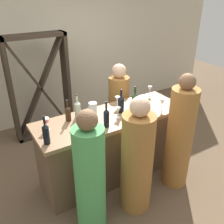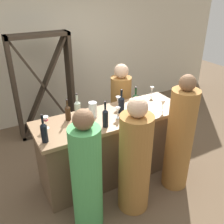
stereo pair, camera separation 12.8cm
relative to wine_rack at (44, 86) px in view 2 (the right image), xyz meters
The scene contains 20 objects.
ground_plane 1.94m from the wine_rack, 74.16° to the right, with size 12.00×12.00×0.00m, color brown.
back_wall 0.87m from the wine_rack, 49.60° to the left, with size 8.00×0.10×2.80m, color beige.
bar_counter 1.77m from the wine_rack, 74.16° to the right, with size 2.08×0.71×0.97m.
wine_rack is the anchor object (origin of this frame).
wine_bottle_leftmost_near_black 1.91m from the wine_rack, 104.68° to the right, with size 0.07×0.07×0.34m.
wine_bottle_second_left_amber_brown 1.49m from the wine_rack, 93.12° to the right, with size 0.07×0.07×0.29m.
wine_bottle_center_clear_pale 1.48m from the wine_rack, 87.76° to the right, with size 0.08×0.08×0.33m.
wine_bottle_second_right_near_black 1.89m from the wine_rack, 82.21° to the right, with size 0.07×0.07×0.34m.
wine_bottle_rightmost_near_black 1.76m from the wine_rack, 69.23° to the right, with size 0.08×0.08×0.33m.
wine_bottle_far_right_olive_green 1.86m from the wine_rack, 63.36° to the right, with size 0.08×0.08×0.34m.
wine_glass_near_left 2.20m from the wine_rack, 58.80° to the right, with size 0.07×0.07×0.17m.
wine_glass_near_center 1.82m from the wine_rack, 73.91° to the right, with size 0.07×0.07×0.15m.
wine_glass_near_right 1.61m from the wine_rack, 103.94° to the right, with size 0.07×0.07×0.16m.
wine_glass_far_left 1.63m from the wine_rack, 65.76° to the right, with size 0.07×0.07×0.16m.
wine_glass_far_center 1.92m from the wine_rack, 46.25° to the right, with size 0.07×0.07×0.15m.
water_pitcher 1.59m from the wine_rack, 81.51° to the right, with size 0.11×0.11×0.20m.
person_left_guest 2.53m from the wine_rack, 63.38° to the right, with size 0.40×0.40×1.61m.
person_center_guest 2.29m from the wine_rack, 94.79° to the right, with size 0.38×0.38×1.49m.
person_right_guest 2.36m from the wine_rack, 80.02° to the right, with size 0.48×0.48×1.50m.
person_server_behind 1.43m from the wine_rack, 45.35° to the right, with size 0.42×0.42×1.44m.
Camera 2 is at (-1.44, -2.61, 2.54)m, focal length 40.61 mm.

